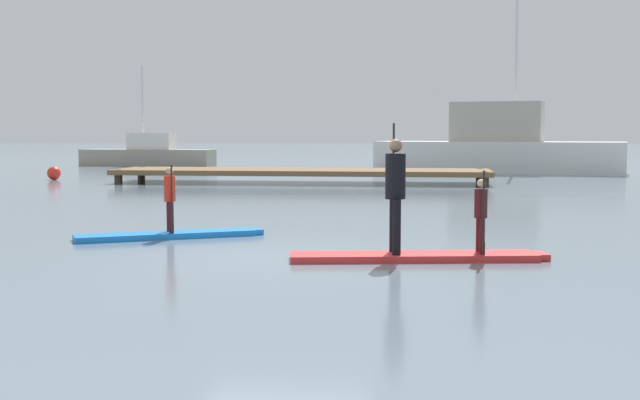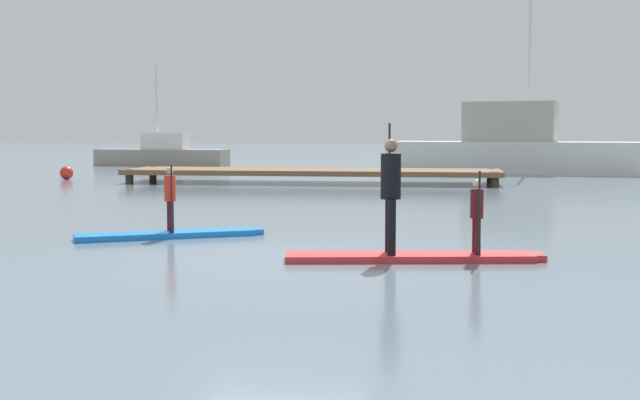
{
  "view_description": "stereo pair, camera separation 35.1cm",
  "coord_description": "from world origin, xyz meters",
  "px_view_note": "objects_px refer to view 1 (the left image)",
  "views": [
    {
      "loc": [
        2.01,
        -11.82,
        1.84
      ],
      "look_at": [
        0.23,
        2.81,
        0.63
      ],
      "focal_mm": 46.75,
      "sensor_mm": 36.0,
      "label": 1
    },
    {
      "loc": [
        2.36,
        -11.77,
        1.84
      ],
      "look_at": [
        0.23,
        2.81,
        0.63
      ],
      "focal_mm": 46.75,
      "sensor_mm": 36.0,
      "label": 2
    }
  ],
  "objects_px": {
    "paddler_child_solo": "(170,196)",
    "paddler_child_front": "(481,212)",
    "paddleboard_far": "(418,256)",
    "paddleboard_near": "(170,235)",
    "fishing_boat_green_midground": "(148,154)",
    "fishing_boat_white_large": "(498,148)",
    "mooring_buoy_mid": "(54,173)",
    "paddler_adult": "(395,188)"
  },
  "relations": [
    {
      "from": "paddler_child_solo",
      "to": "paddler_child_front",
      "type": "distance_m",
      "value": 5.51
    },
    {
      "from": "paddler_child_solo",
      "to": "paddleboard_far",
      "type": "relative_size",
      "value": 0.31
    },
    {
      "from": "paddleboard_near",
      "to": "fishing_boat_green_midground",
      "type": "distance_m",
      "value": 31.31
    },
    {
      "from": "fishing_boat_white_large",
      "to": "mooring_buoy_mid",
      "type": "height_order",
      "value": "fishing_boat_white_large"
    },
    {
      "from": "paddler_child_solo",
      "to": "mooring_buoy_mid",
      "type": "relative_size",
      "value": 2.27
    },
    {
      "from": "paddler_child_front",
      "to": "paddler_child_solo",
      "type": "bearing_deg",
      "value": 160.14
    },
    {
      "from": "paddler_child_front",
      "to": "fishing_boat_white_large",
      "type": "bearing_deg",
      "value": 84.42
    },
    {
      "from": "paddler_adult",
      "to": "paddler_child_front",
      "type": "distance_m",
      "value": 1.29
    },
    {
      "from": "paddler_child_solo",
      "to": "paddleboard_far",
      "type": "distance_m",
      "value": 4.79
    },
    {
      "from": "mooring_buoy_mid",
      "to": "paddleboard_far",
      "type": "bearing_deg",
      "value": -52.94
    },
    {
      "from": "paddler_child_front",
      "to": "paddleboard_far",
      "type": "bearing_deg",
      "value": -171.4
    },
    {
      "from": "paddleboard_far",
      "to": "mooring_buoy_mid",
      "type": "bearing_deg",
      "value": 127.06
    },
    {
      "from": "paddler_child_solo",
      "to": "paddler_child_front",
      "type": "height_order",
      "value": "paddler_child_front"
    },
    {
      "from": "paddleboard_near",
      "to": "fishing_boat_green_midground",
      "type": "height_order",
      "value": "fishing_boat_green_midground"
    },
    {
      "from": "paddleboard_far",
      "to": "mooring_buoy_mid",
      "type": "distance_m",
      "value": 23.25
    },
    {
      "from": "fishing_boat_green_midground",
      "to": "paddler_adult",
      "type": "bearing_deg",
      "value": -65.68
    },
    {
      "from": "paddleboard_far",
      "to": "fishing_boat_green_midground",
      "type": "bearing_deg",
      "value": 114.85
    },
    {
      "from": "paddleboard_near",
      "to": "fishing_boat_green_midground",
      "type": "relative_size",
      "value": 0.42
    },
    {
      "from": "paddler_adult",
      "to": "mooring_buoy_mid",
      "type": "distance_m",
      "value": 23.1
    },
    {
      "from": "paddler_child_solo",
      "to": "fishing_boat_green_midground",
      "type": "xyz_separation_m",
      "value": [
        -10.33,
        29.56,
        -0.1
      ]
    },
    {
      "from": "paddleboard_far",
      "to": "paddler_child_front",
      "type": "relative_size",
      "value": 3.14
    },
    {
      "from": "paddleboard_near",
      "to": "mooring_buoy_mid",
      "type": "distance_m",
      "value": 19.17
    },
    {
      "from": "paddler_adult",
      "to": "fishing_boat_white_large",
      "type": "distance_m",
      "value": 26.52
    },
    {
      "from": "paddleboard_near",
      "to": "fishing_boat_white_large",
      "type": "height_order",
      "value": "fishing_boat_white_large"
    },
    {
      "from": "paddleboard_far",
      "to": "mooring_buoy_mid",
      "type": "xyz_separation_m",
      "value": [
        -14.01,
        18.55,
        0.21
      ]
    },
    {
      "from": "paddleboard_far",
      "to": "fishing_boat_white_large",
      "type": "height_order",
      "value": "fishing_boat_white_large"
    },
    {
      "from": "paddleboard_near",
      "to": "paddler_child_solo",
      "type": "height_order",
      "value": "paddler_child_solo"
    },
    {
      "from": "paddler_adult",
      "to": "paddleboard_near",
      "type": "bearing_deg",
      "value": 152.51
    },
    {
      "from": "paddleboard_near",
      "to": "fishing_boat_green_midground",
      "type": "xyz_separation_m",
      "value": [
        -10.32,
        29.55,
        0.59
      ]
    },
    {
      "from": "paddler_adult",
      "to": "paddler_child_solo",
      "type": "bearing_deg",
      "value": 152.56
    },
    {
      "from": "paddleboard_near",
      "to": "paddler_child_solo",
      "type": "xyz_separation_m",
      "value": [
        0.01,
        -0.01,
        0.68
      ]
    },
    {
      "from": "fishing_boat_green_midground",
      "to": "paddleboard_near",
      "type": "bearing_deg",
      "value": -70.75
    },
    {
      "from": "paddleboard_far",
      "to": "fishing_boat_green_midground",
      "type": "xyz_separation_m",
      "value": [
        -14.62,
        31.57,
        0.59
      ]
    },
    {
      "from": "paddleboard_far",
      "to": "mooring_buoy_mid",
      "type": "relative_size",
      "value": 7.23
    },
    {
      "from": "paddler_child_solo",
      "to": "fishing_boat_green_midground",
      "type": "bearing_deg",
      "value": 109.26
    },
    {
      "from": "paddleboard_far",
      "to": "paddler_adult",
      "type": "distance_m",
      "value": 1.05
    },
    {
      "from": "paddler_child_solo",
      "to": "mooring_buoy_mid",
      "type": "height_order",
      "value": "paddler_child_solo"
    },
    {
      "from": "fishing_boat_green_midground",
      "to": "mooring_buoy_mid",
      "type": "distance_m",
      "value": 13.04
    },
    {
      "from": "paddleboard_near",
      "to": "paddleboard_far",
      "type": "bearing_deg",
      "value": -25.09
    },
    {
      "from": "paddler_child_solo",
      "to": "fishing_boat_white_large",
      "type": "relative_size",
      "value": 0.1
    },
    {
      "from": "fishing_boat_white_large",
      "to": "fishing_boat_green_midground",
      "type": "xyz_separation_m",
      "value": [
        -18.06,
        5.37,
        -0.46
      ]
    },
    {
      "from": "paddleboard_near",
      "to": "fishing_boat_white_large",
      "type": "bearing_deg",
      "value": 72.26
    }
  ]
}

